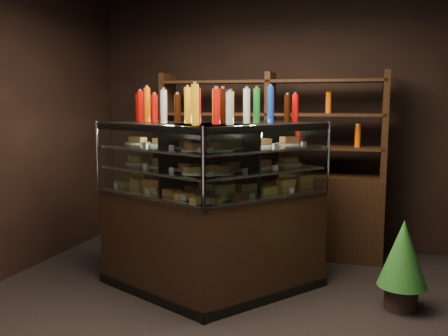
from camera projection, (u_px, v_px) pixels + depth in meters
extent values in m
plane|color=black|center=(245.00, 336.00, 3.61)|extent=(5.00, 5.00, 0.00)
cube|color=black|center=(303.00, 118.00, 5.78)|extent=(5.00, 0.02, 3.00)
cube|color=black|center=(245.00, 244.00, 4.41)|extent=(1.33, 1.48, 0.88)
cube|color=black|center=(245.00, 287.00, 4.46)|extent=(1.37, 1.53, 0.08)
cube|color=black|center=(246.00, 127.00, 4.27)|extent=(1.33, 1.48, 0.06)
cube|color=silver|center=(246.00, 193.00, 4.35)|extent=(1.26, 1.41, 0.02)
cube|color=silver|center=(246.00, 170.00, 4.32)|extent=(1.26, 1.41, 0.02)
cube|color=silver|center=(246.00, 149.00, 4.30)|extent=(1.26, 1.41, 0.02)
cube|color=white|center=(273.00, 163.00, 4.03)|extent=(0.79, 1.10, 0.62)
cylinder|color=silver|center=(328.00, 158.00, 4.44)|extent=(0.03, 0.03, 0.64)
cylinder|color=silver|center=(203.00, 170.00, 3.64)|extent=(0.03, 0.03, 0.64)
cube|color=black|center=(176.00, 243.00, 4.44)|extent=(1.50, 1.17, 0.88)
cube|color=black|center=(177.00, 286.00, 4.49)|extent=(1.55, 1.20, 0.08)
cube|color=black|center=(175.00, 127.00, 4.30)|extent=(1.50, 1.17, 0.06)
cube|color=silver|center=(176.00, 193.00, 4.38)|extent=(1.43, 1.10, 0.02)
cube|color=silver|center=(175.00, 170.00, 4.35)|extent=(1.43, 1.10, 0.02)
cube|color=silver|center=(175.00, 148.00, 4.33)|extent=(1.43, 1.10, 0.02)
cube|color=white|center=(144.00, 162.00, 4.08)|extent=(1.23, 0.56, 0.62)
cylinder|color=silver|center=(203.00, 170.00, 3.64)|extent=(0.03, 0.03, 0.64)
cylinder|color=silver|center=(98.00, 156.00, 4.54)|extent=(0.03, 0.03, 0.64)
cube|color=#DE884F|center=(193.00, 197.00, 3.98)|extent=(0.18, 0.20, 0.06)
cube|color=#DE884F|center=(216.00, 194.00, 4.12)|extent=(0.18, 0.20, 0.06)
cube|color=#DE884F|center=(238.00, 191.00, 4.25)|extent=(0.18, 0.20, 0.06)
cube|color=#DE884F|center=(258.00, 188.00, 4.38)|extent=(0.18, 0.20, 0.06)
cube|color=#DE884F|center=(277.00, 186.00, 4.52)|extent=(0.18, 0.20, 0.06)
cube|color=#DE884F|center=(295.00, 183.00, 4.65)|extent=(0.18, 0.20, 0.06)
cylinder|color=white|center=(196.00, 173.00, 4.02)|extent=(0.24, 0.24, 0.02)
cube|color=#DE884F|center=(196.00, 169.00, 4.01)|extent=(0.17, 0.19, 0.05)
cylinder|color=white|center=(230.00, 170.00, 4.22)|extent=(0.24, 0.24, 0.02)
cube|color=#DE884F|center=(230.00, 166.00, 4.21)|extent=(0.17, 0.19, 0.05)
cylinder|color=white|center=(261.00, 167.00, 4.42)|extent=(0.24, 0.24, 0.02)
cube|color=#DE884F|center=(261.00, 163.00, 4.41)|extent=(0.17, 0.19, 0.05)
cylinder|color=white|center=(289.00, 164.00, 4.62)|extent=(0.24, 0.24, 0.02)
cube|color=#DE884F|center=(289.00, 160.00, 4.62)|extent=(0.17, 0.19, 0.05)
cylinder|color=white|center=(196.00, 150.00, 3.99)|extent=(0.24, 0.24, 0.02)
cube|color=#DE884F|center=(196.00, 146.00, 3.99)|extent=(0.17, 0.19, 0.05)
cylinder|color=white|center=(230.00, 148.00, 4.19)|extent=(0.24, 0.24, 0.02)
cube|color=#DE884F|center=(230.00, 144.00, 4.19)|extent=(0.17, 0.19, 0.05)
cylinder|color=white|center=(261.00, 146.00, 4.39)|extent=(0.24, 0.24, 0.02)
cube|color=#DE884F|center=(261.00, 142.00, 4.39)|extent=(0.17, 0.19, 0.05)
cylinder|color=white|center=(289.00, 144.00, 4.60)|extent=(0.24, 0.24, 0.02)
cube|color=#DE884F|center=(289.00, 140.00, 4.59)|extent=(0.17, 0.19, 0.05)
cube|color=#DE884F|center=(133.00, 182.00, 4.72)|extent=(0.20, 0.16, 0.06)
cube|color=#DE884F|center=(148.00, 185.00, 4.57)|extent=(0.20, 0.16, 0.06)
cube|color=#DE884F|center=(164.00, 188.00, 4.42)|extent=(0.20, 0.16, 0.06)
cube|color=#DE884F|center=(182.00, 191.00, 4.27)|extent=(0.20, 0.16, 0.06)
cube|color=#DE884F|center=(200.00, 194.00, 4.12)|extent=(0.20, 0.16, 0.06)
cube|color=#DE884F|center=(220.00, 197.00, 3.97)|extent=(0.20, 0.16, 0.06)
cylinder|color=white|center=(139.00, 163.00, 4.69)|extent=(0.24, 0.24, 0.02)
cube|color=#DE884F|center=(138.00, 159.00, 4.68)|extent=(0.19, 0.15, 0.05)
cylinder|color=white|center=(162.00, 166.00, 4.46)|extent=(0.24, 0.24, 0.02)
cube|color=#DE884F|center=(162.00, 162.00, 4.46)|extent=(0.19, 0.15, 0.05)
cylinder|color=white|center=(189.00, 169.00, 4.23)|extent=(0.24, 0.24, 0.02)
cube|color=#DE884F|center=(189.00, 165.00, 4.23)|extent=(0.19, 0.15, 0.05)
cylinder|color=white|center=(218.00, 173.00, 4.01)|extent=(0.24, 0.24, 0.02)
cube|color=#DE884F|center=(218.00, 169.00, 4.00)|extent=(0.19, 0.15, 0.05)
cylinder|color=white|center=(138.00, 143.00, 4.66)|extent=(0.24, 0.24, 0.02)
cube|color=#DE884F|center=(138.00, 139.00, 4.66)|extent=(0.19, 0.15, 0.05)
cylinder|color=white|center=(162.00, 145.00, 4.44)|extent=(0.24, 0.24, 0.02)
cube|color=#DE884F|center=(162.00, 141.00, 4.43)|extent=(0.19, 0.15, 0.05)
cylinder|color=white|center=(189.00, 148.00, 4.21)|extent=(0.24, 0.24, 0.02)
cube|color=#DE884F|center=(189.00, 143.00, 4.21)|extent=(0.19, 0.15, 0.05)
cylinder|color=white|center=(218.00, 150.00, 3.98)|extent=(0.24, 0.24, 0.02)
cube|color=#DE884F|center=(218.00, 146.00, 3.98)|extent=(0.19, 0.15, 0.05)
cylinder|color=#0F38B2|center=(190.00, 107.00, 3.92)|extent=(0.06, 0.06, 0.28)
cylinder|color=silver|center=(190.00, 88.00, 3.90)|extent=(0.03, 0.03, 0.02)
cylinder|color=silver|center=(202.00, 107.00, 3.98)|extent=(0.06, 0.06, 0.28)
cylinder|color=silver|center=(202.00, 88.00, 3.96)|extent=(0.03, 0.03, 0.02)
cylinder|color=#B20C0A|center=(214.00, 107.00, 4.05)|extent=(0.06, 0.06, 0.28)
cylinder|color=silver|center=(214.00, 88.00, 4.03)|extent=(0.03, 0.03, 0.02)
cylinder|color=#147223|center=(225.00, 107.00, 4.12)|extent=(0.06, 0.06, 0.28)
cylinder|color=silver|center=(225.00, 89.00, 4.10)|extent=(0.03, 0.03, 0.02)
cylinder|color=yellow|center=(236.00, 107.00, 4.18)|extent=(0.06, 0.06, 0.28)
cylinder|color=silver|center=(236.00, 89.00, 4.16)|extent=(0.03, 0.03, 0.02)
cylinder|color=black|center=(246.00, 107.00, 4.25)|extent=(0.06, 0.06, 0.28)
cylinder|color=silver|center=(246.00, 89.00, 4.23)|extent=(0.03, 0.03, 0.02)
cylinder|color=#D8590A|center=(256.00, 107.00, 4.32)|extent=(0.06, 0.06, 0.28)
cylinder|color=silver|center=(256.00, 89.00, 4.30)|extent=(0.03, 0.03, 0.02)
cylinder|color=#0F38B2|center=(266.00, 107.00, 4.38)|extent=(0.06, 0.06, 0.28)
cylinder|color=silver|center=(266.00, 90.00, 4.36)|extent=(0.03, 0.03, 0.02)
cylinder|color=silver|center=(276.00, 107.00, 4.45)|extent=(0.06, 0.06, 0.28)
cylinder|color=silver|center=(276.00, 90.00, 4.43)|extent=(0.03, 0.03, 0.02)
cylinder|color=#B20C0A|center=(285.00, 107.00, 4.52)|extent=(0.06, 0.06, 0.28)
cylinder|color=silver|center=(285.00, 90.00, 4.50)|extent=(0.03, 0.03, 0.02)
cylinder|color=#147223|center=(294.00, 107.00, 4.58)|extent=(0.06, 0.06, 0.28)
cylinder|color=silver|center=(294.00, 90.00, 4.56)|extent=(0.03, 0.03, 0.02)
cylinder|color=#0F38B2|center=(134.00, 106.00, 4.65)|extent=(0.06, 0.06, 0.28)
cylinder|color=silver|center=(133.00, 90.00, 4.63)|extent=(0.03, 0.03, 0.02)
cylinder|color=silver|center=(141.00, 107.00, 4.58)|extent=(0.06, 0.06, 0.28)
cylinder|color=silver|center=(141.00, 90.00, 4.56)|extent=(0.03, 0.03, 0.02)
cylinder|color=#B20C0A|center=(149.00, 107.00, 4.50)|extent=(0.06, 0.06, 0.28)
cylinder|color=silver|center=(149.00, 90.00, 4.48)|extent=(0.03, 0.03, 0.02)
cylinder|color=#147223|center=(157.00, 107.00, 4.43)|extent=(0.06, 0.06, 0.28)
cylinder|color=silver|center=(157.00, 90.00, 4.41)|extent=(0.03, 0.03, 0.02)
cylinder|color=yellow|center=(166.00, 107.00, 4.35)|extent=(0.06, 0.06, 0.28)
cylinder|color=silver|center=(166.00, 89.00, 4.33)|extent=(0.03, 0.03, 0.02)
cylinder|color=black|center=(174.00, 107.00, 4.28)|extent=(0.06, 0.06, 0.28)
cylinder|color=silver|center=(174.00, 89.00, 4.26)|extent=(0.03, 0.03, 0.02)
cylinder|color=#D8590A|center=(184.00, 107.00, 4.20)|extent=(0.06, 0.06, 0.28)
cylinder|color=silver|center=(183.00, 89.00, 4.18)|extent=(0.03, 0.03, 0.02)
cylinder|color=#0F38B2|center=(193.00, 107.00, 4.13)|extent=(0.06, 0.06, 0.28)
cylinder|color=silver|center=(193.00, 89.00, 4.11)|extent=(0.03, 0.03, 0.02)
cylinder|color=silver|center=(203.00, 107.00, 4.05)|extent=(0.06, 0.06, 0.28)
cylinder|color=silver|center=(203.00, 88.00, 4.03)|extent=(0.03, 0.03, 0.02)
cylinder|color=#B20C0A|center=(213.00, 107.00, 3.98)|extent=(0.06, 0.06, 0.28)
cylinder|color=silver|center=(213.00, 88.00, 3.96)|extent=(0.03, 0.03, 0.02)
cylinder|color=#147223|center=(223.00, 107.00, 3.90)|extent=(0.06, 0.06, 0.28)
cylinder|color=silver|center=(223.00, 88.00, 3.88)|extent=(0.03, 0.03, 0.02)
cylinder|color=black|center=(401.00, 297.00, 4.07)|extent=(0.26, 0.26, 0.20)
cone|color=#1E5E1B|center=(403.00, 253.00, 4.02)|extent=(0.39, 0.39, 0.55)
cone|color=#1E5E1B|center=(404.00, 231.00, 4.00)|extent=(0.31, 0.31, 0.38)
cube|color=black|center=(269.00, 213.00, 5.58)|extent=(2.47, 0.52, 0.90)
cube|color=black|center=(168.00, 122.00, 5.76)|extent=(0.07, 0.38, 1.10)
cube|color=black|center=(270.00, 123.00, 5.45)|extent=(0.07, 0.38, 1.10)
cube|color=black|center=(385.00, 125.00, 5.13)|extent=(0.07, 0.38, 1.10)
cube|color=black|center=(270.00, 146.00, 5.48)|extent=(2.41, 0.47, 0.03)
cube|color=black|center=(270.00, 114.00, 5.43)|extent=(2.41, 0.47, 0.03)
cube|color=black|center=(271.00, 82.00, 5.39)|extent=(2.41, 0.47, 0.03)
cylinder|color=#0F38B2|center=(190.00, 133.00, 5.71)|extent=(0.06, 0.06, 0.22)
cylinder|color=silver|center=(216.00, 134.00, 5.63)|extent=(0.06, 0.06, 0.22)
cylinder|color=#B20C0A|center=(242.00, 134.00, 5.54)|extent=(0.06, 0.06, 0.22)
cylinder|color=#147223|center=(270.00, 135.00, 5.46)|extent=(0.06, 0.06, 0.22)
cylinder|color=yellow|center=(298.00, 135.00, 5.38)|extent=(0.06, 0.06, 0.22)
cylinder|color=black|center=(328.00, 136.00, 5.30)|extent=(0.06, 0.06, 0.22)
cylinder|color=#D8590A|center=(358.00, 136.00, 5.22)|extent=(0.06, 0.06, 0.22)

